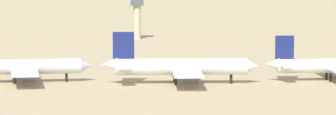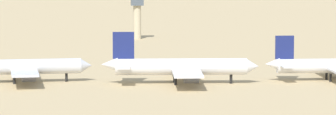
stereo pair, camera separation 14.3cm
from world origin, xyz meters
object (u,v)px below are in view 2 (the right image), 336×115
Objects in this scene: parked_jet_orange_3 at (18,67)px; control_tower at (137,13)px; parked_jet_navy_4 at (180,67)px; parked_jet_navy_5 at (333,66)px.

parked_jet_orange_3 is 2.24× the size of control_tower.
control_tower is (40.11, 137.06, 6.51)m from parked_jet_orange_3.
parked_jet_navy_4 is 2.39× the size of control_tower.
parked_jet_navy_4 is (43.83, -5.95, 0.30)m from parked_jet_orange_3.
parked_jet_navy_5 is at bearing -7.09° from parked_jet_orange_3.
parked_jet_navy_5 is at bearing 6.72° from parked_jet_navy_4.
parked_jet_orange_3 is 0.94× the size of parked_jet_navy_4.
parked_jet_orange_3 is 44.24m from parked_jet_navy_4.
parked_jet_orange_3 reaches higher than parked_jet_navy_5.
parked_jet_navy_4 is 43.21m from parked_jet_navy_5.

